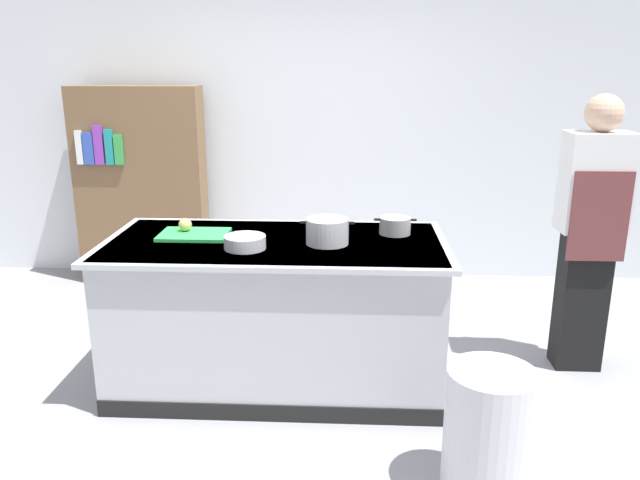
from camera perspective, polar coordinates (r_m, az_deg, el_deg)
ground_plane at (r=3.95m, az=-3.87°, el=-12.70°), size 10.00×10.00×0.00m
back_wall at (r=5.57m, az=-1.61°, el=11.99°), size 6.40×0.12×3.00m
counter_island at (r=3.75m, az=-4.00°, el=-6.46°), size 1.98×0.98×0.90m
cutting_board at (r=3.76m, az=-11.46°, el=0.49°), size 0.40×0.28×0.02m
onion at (r=3.80m, az=-12.25°, el=1.38°), size 0.08×0.08×0.08m
stock_pot at (r=3.52m, az=0.67°, el=0.81°), size 0.31×0.24×0.15m
sauce_pan at (r=3.75m, az=6.89°, el=1.32°), size 0.25×0.19×0.10m
mixing_bowl at (r=3.46m, az=-6.88°, el=-0.20°), size 0.23×0.23×0.07m
trash_bin at (r=3.01m, az=15.11°, el=-16.65°), size 0.39×0.39×0.61m
person_chef at (r=4.13m, az=23.49°, el=0.93°), size 0.38×0.25×1.72m
bookshelf at (r=5.64m, az=-16.06°, el=4.77°), size 1.10×0.31×1.70m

